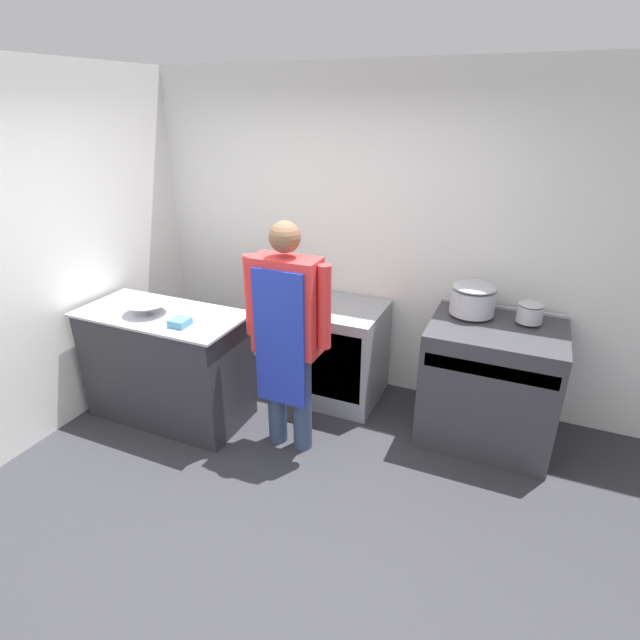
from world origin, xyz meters
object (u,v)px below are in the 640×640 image
object	(u,v)px
person_cook	(287,327)
stock_pot	(473,298)
sauce_pot	(530,312)
fridge_unit	(343,354)
plastic_tub	(180,322)
mixing_bowl	(147,308)
stove	(490,383)

from	to	relation	value
person_cook	stock_pot	world-z (taller)	person_cook
person_cook	sauce_pot	xyz separation A→B (m)	(1.53, 0.84, 0.05)
fridge_unit	stock_pot	bearing A→B (deg)	3.38
plastic_tub	sauce_pot	world-z (taller)	sauce_pot
mixing_bowl	sauce_pot	size ratio (longest dim) A/B	1.84
stove	stock_pot	xyz separation A→B (m)	(-0.21, 0.13, 0.60)
stove	mixing_bowl	xyz separation A→B (m)	(-2.50, -0.79, 0.49)
plastic_tub	stock_pot	world-z (taller)	stock_pot
stove	person_cook	distance (m)	1.60
stove	stock_pot	bearing A→B (deg)	147.88
person_cook	stock_pot	bearing A→B (deg)	36.82
stove	sauce_pot	bearing A→B (deg)	35.23
person_cook	mixing_bowl	bearing A→B (deg)	-176.16
mixing_bowl	sauce_pot	world-z (taller)	sauce_pot
stock_pot	sauce_pot	bearing A→B (deg)	-0.00
mixing_bowl	sauce_pot	distance (m)	2.84
mixing_bowl	plastic_tub	distance (m)	0.39
fridge_unit	mixing_bowl	distance (m)	1.64
plastic_tub	mixing_bowl	bearing A→B (deg)	166.33
stove	person_cook	bearing A→B (deg)	-152.09
mixing_bowl	stock_pot	size ratio (longest dim) A/B	1.01
plastic_tub	person_cook	bearing A→B (deg)	12.25
fridge_unit	person_cook	distance (m)	0.97
stove	mixing_bowl	bearing A→B (deg)	-162.53
mixing_bowl	plastic_tub	xyz separation A→B (m)	(0.38, -0.09, -0.02)
plastic_tub	stock_pot	xyz separation A→B (m)	(1.91, 1.01, 0.12)
mixing_bowl	sauce_pot	xyz separation A→B (m)	(2.69, 0.92, 0.06)
mixing_bowl	stock_pot	bearing A→B (deg)	21.93
fridge_unit	sauce_pot	xyz separation A→B (m)	(1.40, 0.06, 0.60)
stock_pot	person_cook	bearing A→B (deg)	-143.18
plastic_tub	sauce_pot	bearing A→B (deg)	23.66
fridge_unit	stock_pot	distance (m)	1.19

